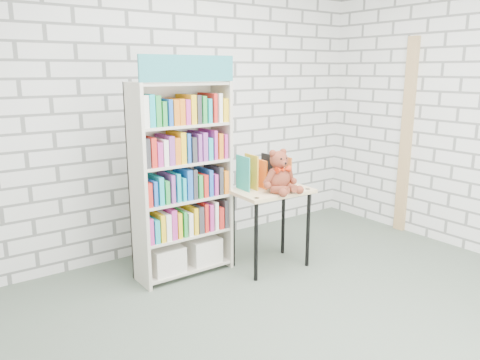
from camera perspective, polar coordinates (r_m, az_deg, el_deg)
ground at (r=3.48m, az=9.67°, el=-17.26°), size 4.50×4.50×0.00m
room_shell at (r=3.01m, az=11.02°, el=13.53°), size 4.52×4.02×2.81m
bookshelf at (r=4.00m, az=-7.12°, el=0.11°), size 0.83×0.32×1.87m
display_table at (r=4.18m, az=3.81°, el=-2.48°), size 0.70×0.51×0.73m
table_books at (r=4.20m, az=2.97°, el=1.05°), size 0.48×0.23×0.28m
teddy_bear at (r=4.04m, az=4.89°, el=0.62°), size 0.34×0.32×0.37m
door_trim at (r=5.39m, az=19.61°, el=4.96°), size 0.05×0.12×2.10m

